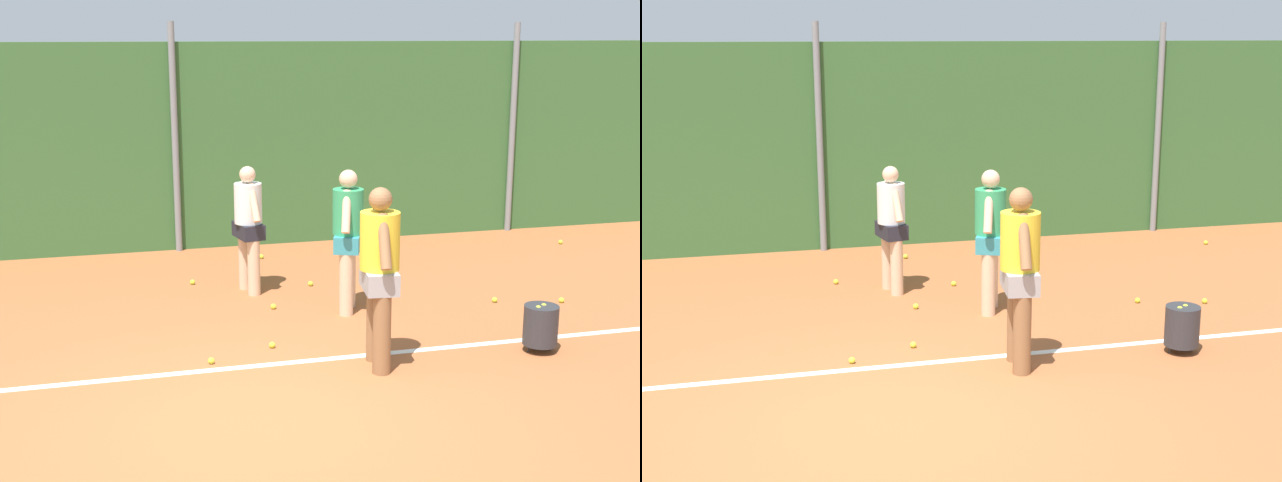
{
  "view_description": "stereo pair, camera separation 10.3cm",
  "coord_description": "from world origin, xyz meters",
  "views": [
    {
      "loc": [
        -1.22,
        -6.81,
        3.26
      ],
      "look_at": [
        1.25,
        2.52,
        0.94
      ],
      "focal_mm": 48.85,
      "sensor_mm": 36.0,
      "label": 1
    },
    {
      "loc": [
        -1.12,
        -6.83,
        3.26
      ],
      "look_at": [
        1.25,
        2.52,
        0.94
      ],
      "focal_mm": 48.85,
      "sensor_mm": 36.0,
      "label": 2
    }
  ],
  "objects": [
    {
      "name": "fence_post_center",
      "position": [
        0.0,
        6.25,
        1.71
      ],
      "size": [
        0.1,
        0.1,
        3.42
      ],
      "primitive_type": "cylinder",
      "color": "gray",
      "rests_on": "ground_plane"
    },
    {
      "name": "fence_post_right",
      "position": [
        5.51,
        6.25,
        1.71
      ],
      "size": [
        0.1,
        0.1,
        3.42
      ],
      "primitive_type": "cylinder",
      "color": "gray",
      "rests_on": "ground_plane"
    },
    {
      "name": "tennis_ball_8",
      "position": [
        0.51,
        1.74,
        0.03
      ],
      "size": [
        0.07,
        0.07,
        0.07
      ],
      "primitive_type": "sphere",
      "color": "#CCDB33",
      "rests_on": "ground_plane"
    },
    {
      "name": "tennis_ball_2",
      "position": [
        -0.02,
        4.34,
        0.03
      ],
      "size": [
        0.07,
        0.07,
        0.07
      ],
      "primitive_type": "sphere",
      "color": "#CCDB33",
      "rests_on": "ground_plane"
    },
    {
      "name": "ground_plane",
      "position": [
        0.0,
        1.89,
        0.0
      ],
      "size": [
        29.4,
        29.4,
        0.0
      ],
      "primitive_type": "plane",
      "color": "#A85B33"
    },
    {
      "name": "player_backcourt_far",
      "position": [
        0.66,
        3.83,
        0.92
      ],
      "size": [
        0.37,
        0.67,
        1.63
      ],
      "rotation": [
        0.0,
        0.0,
        1.77
      ],
      "color": "beige",
      "rests_on": "ground_plane"
    },
    {
      "name": "player_foreground_near",
      "position": [
        1.43,
        0.95,
        1.02
      ],
      "size": [
        0.39,
        0.76,
        1.82
      ],
      "rotation": [
        0.0,
        0.0,
        1.44
      ],
      "color": "#8C603D",
      "rests_on": "ground_plane"
    },
    {
      "name": "tennis_ball_0",
      "position": [
        4.3,
        2.37,
        0.03
      ],
      "size": [
        0.07,
        0.07,
        0.07
      ],
      "primitive_type": "sphere",
      "color": "#CCDB33",
      "rests_on": "ground_plane"
    },
    {
      "name": "player_midcourt",
      "position": [
        1.65,
        2.76,
        0.96
      ],
      "size": [
        0.46,
        0.67,
        1.71
      ],
      "rotation": [
        0.0,
        0.0,
        4.33
      ],
      "color": "beige",
      "rests_on": "ground_plane"
    },
    {
      "name": "ball_hopper",
      "position": [
        3.21,
        0.92,
        0.29
      ],
      "size": [
        0.36,
        0.36,
        0.51
      ],
      "color": "#2D2D33",
      "rests_on": "ground_plane"
    },
    {
      "name": "tennis_ball_9",
      "position": [
        1.48,
        3.87,
        0.03
      ],
      "size": [
        0.07,
        0.07,
        0.07
      ],
      "primitive_type": "sphere",
      "color": "#CCDB33",
      "rests_on": "ground_plane"
    },
    {
      "name": "tennis_ball_12",
      "position": [
        0.8,
        3.03,
        0.03
      ],
      "size": [
        0.07,
        0.07,
        0.07
      ],
      "primitive_type": "sphere",
      "color": "#CCDB33",
      "rests_on": "ground_plane"
    },
    {
      "name": "tennis_ball_6",
      "position": [
        5.87,
        5.13,
        0.03
      ],
      "size": [
        0.07,
        0.07,
        0.07
      ],
      "primitive_type": "sphere",
      "color": "#CCDB33",
      "rests_on": "ground_plane"
    },
    {
      "name": "tennis_ball_10",
      "position": [
        1.12,
        5.43,
        0.03
      ],
      "size": [
        0.07,
        0.07,
        0.07
      ],
      "primitive_type": "sphere",
      "color": "#CCDB33",
      "rests_on": "ground_plane"
    },
    {
      "name": "court_baseline_paint",
      "position": [
        0.0,
        1.27,
        0.0
      ],
      "size": [
        13.96,
        0.1,
        0.01
      ],
      "primitive_type": "cube",
      "color": "white",
      "rests_on": "ground_plane"
    },
    {
      "name": "tennis_ball_3",
      "position": [
        -0.17,
        1.45,
        0.03
      ],
      "size": [
        0.07,
        0.07,
        0.07
      ],
      "primitive_type": "sphere",
      "color": "#CCDB33",
      "rests_on": "ground_plane"
    },
    {
      "name": "tennis_ball_7",
      "position": [
        3.51,
        2.6,
        0.03
      ],
      "size": [
        0.07,
        0.07,
        0.07
      ],
      "primitive_type": "sphere",
      "color": "#CCDB33",
      "rests_on": "ground_plane"
    },
    {
      "name": "hedge_fence_backdrop",
      "position": [
        0.0,
        6.42,
        1.56
      ],
      "size": [
        19.11,
        0.25,
        3.12
      ],
      "primitive_type": "cube",
      "color": "#386633",
      "rests_on": "ground_plane"
    }
  ]
}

